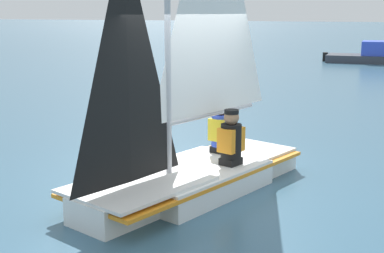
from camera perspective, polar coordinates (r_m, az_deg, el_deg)
name	(u,v)px	position (r m, az deg, el deg)	size (l,w,h in m)	color
ground_plane	(192,191)	(7.75, 0.00, -6.91)	(260.00, 260.00, 0.00)	#38607A
sailboat_main	(192,142)	(7.55, 0.03, -1.70)	(4.09, 2.40, 4.87)	white
sailor_helm	(231,146)	(7.74, 4.18, -2.09)	(0.40, 0.37, 1.16)	black
sailor_crew	(221,135)	(8.42, 3.10, -0.90)	(0.40, 0.37, 1.16)	black
motorboat_distant	(373,55)	(28.52, 18.70, 7.21)	(2.10, 4.50, 1.08)	#333842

